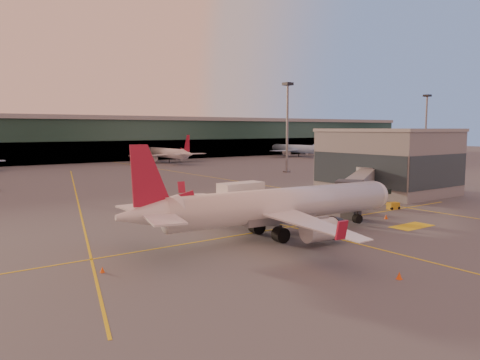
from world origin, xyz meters
TOP-DOWN VIEW (x-y plane):
  - ground at (0.00, 0.00)m, footprint 600.00×600.00m
  - taxi_markings at (-7.32, 44.49)m, footprint 100.12×173.00m
  - terminal at (0.00, 141.79)m, footprint 400.00×20.00m
  - gate_building at (41.93, 17.93)m, footprint 18.40×22.40m
  - mast_east_near at (55.00, 62.00)m, footprint 2.40×2.40m
  - mast_east_far at (130.00, 66.00)m, footprint 2.40×2.40m
  - main_airplane at (-0.26, 1.84)m, footprint 36.61×33.05m
  - jet_bridge at (24.89, 10.04)m, footprint 24.63×17.50m
  - catering_truck at (3.49, 13.59)m, footprint 6.51×2.98m
  - gpu_cart at (26.95, 5.36)m, footprint 2.01×1.40m
  - pushback_tug at (18.27, 10.46)m, footprint 3.43×1.92m
  - cone_nose at (19.41, 1.05)m, footprint 0.50×0.50m
  - cone_tail at (-21.30, 0.28)m, footprint 0.42×0.42m
  - cone_wing_right at (-1.72, -16.11)m, footprint 0.50×0.50m
  - cone_wing_left at (-0.43, 19.78)m, footprint 0.49×0.49m

SIDE VIEW (x-z plane):
  - ground at x=0.00m, z-range 0.00..0.00m
  - taxi_markings at x=-7.32m, z-range 0.00..0.01m
  - cone_tail at x=-21.30m, z-range -0.01..0.53m
  - cone_wing_left at x=-0.43m, z-range -0.01..0.61m
  - cone_wing_right at x=-1.72m, z-range -0.01..0.62m
  - cone_nose at x=19.41m, z-range -0.01..0.63m
  - gpu_cart at x=26.95m, z-range -0.01..1.07m
  - pushback_tug at x=18.27m, z-range -0.16..1.58m
  - catering_truck at x=3.49m, z-range 0.34..5.38m
  - main_airplane at x=-0.26m, z-range -1.93..9.11m
  - jet_bridge at x=24.89m, z-range 1.04..6.63m
  - gate_building at x=41.93m, z-range -0.01..12.59m
  - terminal at x=0.00m, z-range -0.04..17.56m
  - mast_east_near at x=55.00m, z-range 2.06..27.66m
  - mast_east_far at x=130.00m, z-range 2.06..27.66m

